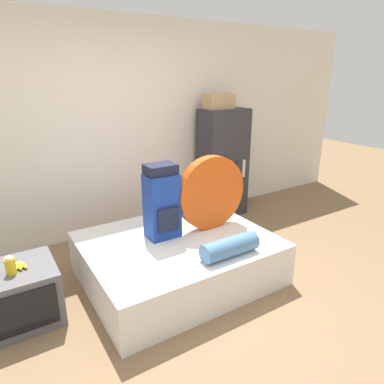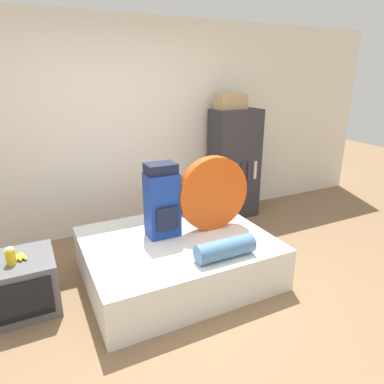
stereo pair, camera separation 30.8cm
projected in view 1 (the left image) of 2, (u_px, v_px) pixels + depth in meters
ground_plane at (203, 314)px, 2.91m from camera, size 16.00×16.00×0.00m
wall_back at (110, 130)px, 4.13m from camera, size 8.00×0.05×2.60m
bed at (178, 258)px, 3.40m from camera, size 1.75×1.43×0.42m
backpack at (162, 202)px, 3.27m from camera, size 0.31×0.26×0.73m
tent_bag at (211, 193)px, 3.46m from camera, size 0.76×0.10×0.76m
sleeping_roll at (230, 247)px, 2.99m from camera, size 0.54×0.17×0.17m
television at (23, 294)px, 2.80m from camera, size 0.55×0.58×0.47m
canister at (10, 266)px, 2.63m from camera, size 0.08×0.08×0.15m
banana_bunch at (20, 265)px, 2.74m from camera, size 0.12×0.16×0.04m
bookshelf at (223, 163)px, 4.80m from camera, size 0.65×0.42×1.51m
cardboard_box at (219, 101)px, 4.50m from camera, size 0.39×0.22×0.20m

